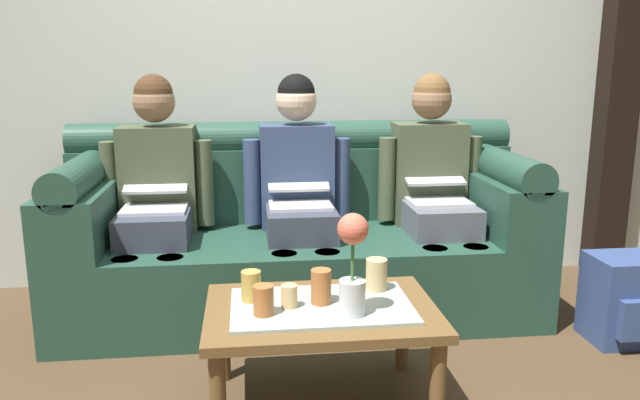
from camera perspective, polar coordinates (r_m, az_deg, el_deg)
The scene contains 14 objects.
back_wall_patterned at distance 3.69m, azimuth -2.79°, elevation 15.12°, with size 6.00×0.12×2.90m, color silver.
timber_pillar at distance 4.18m, azimuth 25.81°, elevation 13.62°, with size 0.20×0.20×2.90m, color black.
couch at distance 3.28m, azimuth -1.94°, elevation -3.64°, with size 2.39×0.88×0.96m.
person_left at distance 3.23m, azimuth -14.70°, elevation 0.98°, with size 0.56×0.67×1.22m.
person_middle at distance 3.21m, azimuth -1.97°, elevation 1.31°, with size 0.56×0.67×1.22m.
person_right at distance 3.34m, azimuth 10.32°, elevation 1.57°, with size 0.56×0.67×1.22m.
coffee_table at distance 2.36m, azimuth 0.13°, elevation -10.85°, with size 0.85×0.59×0.41m.
flower_vase at distance 2.19m, azimuth 2.98°, elevation -5.58°, with size 0.11×0.11×0.37m.
cup_near_left at distance 2.33m, azimuth 0.05°, elevation -7.89°, with size 0.08×0.08×0.13m, color #B26633.
cup_near_right at distance 2.30m, azimuth -2.82°, elevation -8.74°, with size 0.06×0.06×0.08m, color #DBB77A.
cup_far_center at distance 2.37m, azimuth -6.29°, elevation -7.79°, with size 0.07×0.07×0.11m, color gold.
cup_far_left at distance 2.47m, azimuth 5.16°, elevation -6.77°, with size 0.08×0.08×0.12m, color #DBB77A.
cup_far_right at distance 2.24m, azimuth -5.17°, elevation -9.07°, with size 0.07×0.07×0.11m, color #B26633.
backpack_right at distance 3.26m, azimuth 26.10°, elevation -8.16°, with size 0.33×0.31×0.41m.
Camera 1 is at (-0.26, -1.97, 1.28)m, focal length 35.15 mm.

